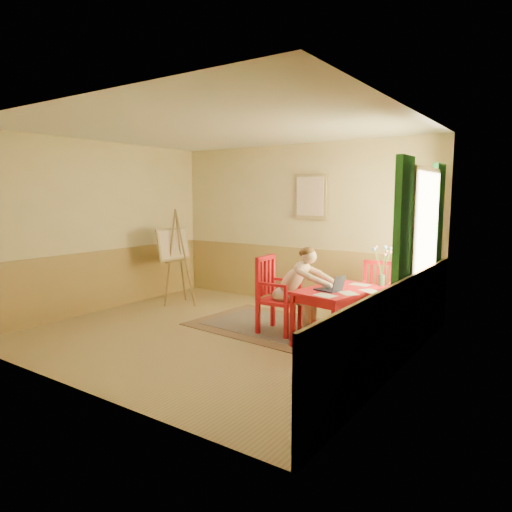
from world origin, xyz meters
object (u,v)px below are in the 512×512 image
Objects in this scene: table at (339,296)px; laptop at (331,288)px; chair_left at (276,295)px; chair_back at (376,294)px; figure at (298,287)px; easel at (175,248)px.

laptop is at bearing -94.72° from table.
table is 0.25m from laptop.
chair_left is 1.50m from chair_back.
chair_back is 1.29m from figure.
figure is (-0.58, -0.05, 0.05)m from table.
chair_left is 0.64× the size of easel.
figure is at bearing 4.97° from chair_left.
figure is at bearing -9.74° from easel.
easel is at bearing 168.32° from chair_left.
easel is at bearing 170.26° from figure.
figure is 0.59m from laptop.
table is at bearing 5.20° from figure.
laptop is 3.37m from easel.
figure reaches higher than chair_left.
easel is (-2.41, 0.50, 0.46)m from chair_left.
table is 1.05× the size of figure.
figure is 3.18× the size of laptop.
laptop is (0.57, -0.15, 0.08)m from figure.
table is at bearing 5.11° from chair_left.
chair_back is 3.54m from easel.
easel reaches higher than table.
table is at bearing 85.28° from laptop.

